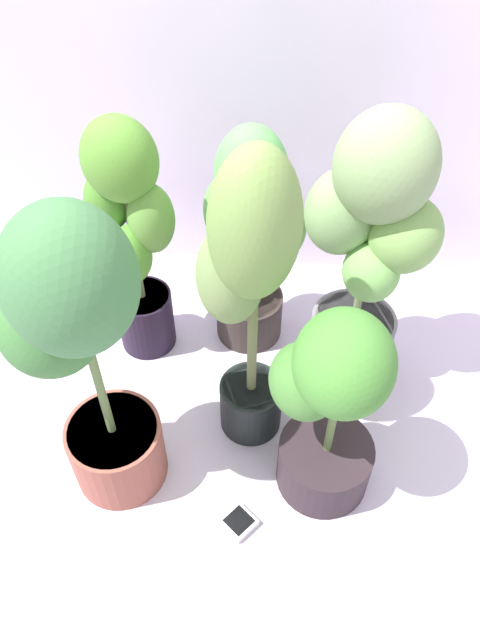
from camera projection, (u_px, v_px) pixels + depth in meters
name	position (u px, v px, depth m)	size (l,w,h in m)	color
ground_plane	(231.00, 450.00, 1.87)	(8.00, 8.00, 0.00)	silver
potted_plant_front_left	(80.00, 346.00, 1.42)	(0.41, 0.35, 0.95)	brown
potted_plant_front_right	(329.00, 406.00, 1.55)	(0.33, 0.28, 0.66)	#2C2026
potted_plant_center	(248.00, 283.00, 1.50)	(0.32, 0.30, 0.98)	black
potted_plant_back_left	(132.00, 235.00, 1.80)	(0.31, 0.25, 0.85)	black
potted_plant_back_center	(251.00, 231.00, 1.85)	(0.38, 0.28, 0.79)	#312723
potted_plant_back_right	(369.00, 248.00, 1.71)	(0.42, 0.30, 0.93)	slate
hygrometer_box	(239.00, 522.00, 1.70)	(0.11, 0.11, 0.03)	white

